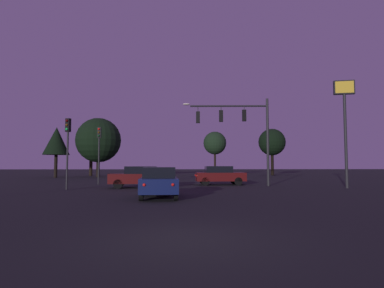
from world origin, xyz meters
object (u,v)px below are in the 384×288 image
Objects in this scene: traffic_light_corner_right at (68,139)px; car_nearside_lane at (159,182)px; traffic_signal_mast_arm at (240,124)px; car_crossing_right at (220,175)px; tree_right_cluster at (56,141)px; traffic_light_corner_left at (99,144)px; tree_left_far at (91,144)px; tree_behind_sign at (215,143)px; car_crossing_left at (139,177)px; store_sign_illuminated at (345,110)px; tree_lot_edge at (272,142)px; tree_center_horizon at (98,140)px.

car_nearside_lane is at bearing -40.79° from traffic_light_corner_right.
traffic_signal_mast_arm is 11.08m from car_nearside_lane.
car_crossing_right is 0.63× the size of tree_right_cluster.
traffic_light_corner_left is 0.74× the size of tree_left_far.
tree_behind_sign is at bearing 59.68° from traffic_light_corner_left.
car_crossing_left is 1.06× the size of car_crossing_right.
store_sign_illuminated is (12.77, 5.86, 4.75)m from car_nearside_lane.
traffic_light_corner_left is 16.89m from tree_right_cluster.
traffic_light_corner_left is at bearing 116.85° from car_nearside_lane.
tree_right_cluster is at bearing 144.16° from store_sign_illuminated.
traffic_light_corner_left is 24.52m from tree_behind_sign.
tree_behind_sign is 0.93× the size of tree_lot_edge.
car_nearside_lane is at bearing -124.26° from traffic_signal_mast_arm.
traffic_light_corner_left is at bearing 163.98° from store_sign_illuminated.
traffic_light_corner_right is at bearing -116.00° from tree_behind_sign.
car_crossing_right is 24.70m from tree_right_cluster.
tree_left_far reaches higher than traffic_light_corner_left.
car_crossing_left is (-7.61, -1.54, -3.98)m from traffic_signal_mast_arm.
tree_lot_edge is (17.45, 25.73, 4.30)m from car_crossing_left.
traffic_light_corner_right is 35.08m from tree_lot_edge.
tree_left_far is at bearing 114.56° from tree_center_horizon.
tree_behind_sign reaches higher than tree_left_far.
tree_right_cluster is (-8.09, 20.03, 1.31)m from traffic_light_corner_right.
tree_right_cluster is (-8.80, 14.37, 1.26)m from traffic_light_corner_left.
traffic_light_corner_left is 0.74× the size of tree_right_cluster.
tree_lot_edge is at bearing 63.66° from car_crossing_right.
store_sign_illuminated is at bearing -77.08° from tree_behind_sign.
traffic_light_corner_right is at bearing -81.62° from tree_center_horizon.
tree_behind_sign is 8.96m from tree_lot_edge.
tree_lot_edge is (30.10, 7.23, 0.46)m from tree_right_cluster.
traffic_light_corner_left is at bearing 173.60° from car_crossing_right.
tree_left_far is (-17.57, 23.48, -0.04)m from traffic_signal_mast_arm.
tree_left_far is (-6.11, 20.89, 1.36)m from traffic_light_corner_left.
car_crossing_left is (3.85, -4.14, -2.58)m from traffic_light_corner_left.
tree_lot_edge reaches higher than car_nearside_lane.
tree_center_horizon reaches higher than car_nearside_lane.
traffic_signal_mast_arm is at bearing -39.94° from tree_right_cluster.
car_nearside_lane and car_crossing_left have the same top height.
store_sign_illuminated reaches higher than car_crossing_right.
tree_left_far is at bearing 133.13° from store_sign_illuminated.
traffic_signal_mast_arm is 4.47m from car_crossing_right.
car_crossing_right is at bearing -116.34° from tree_lot_edge.
traffic_light_corner_right reaches higher than car_nearside_lane.
traffic_signal_mast_arm is 1.58× the size of car_crossing_left.
tree_left_far reaches higher than car_nearside_lane.
car_nearside_lane is at bearing -155.36° from store_sign_illuminated.
tree_behind_sign is (2.30, 22.25, 4.10)m from car_crossing_right.
tree_behind_sign is (13.06, 26.79, 1.58)m from traffic_light_corner_right.
tree_center_horizon is (-9.55, 27.23, 4.11)m from car_nearside_lane.
traffic_signal_mast_arm is 1.44× the size of traffic_light_corner_right.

